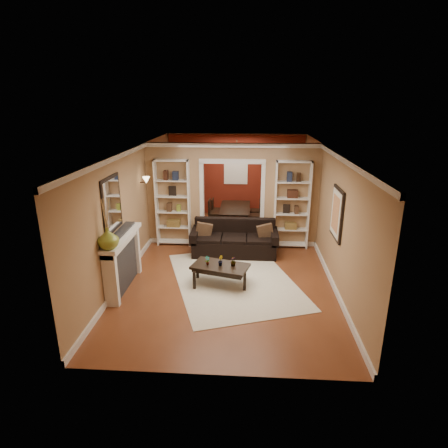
# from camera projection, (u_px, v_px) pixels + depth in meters

# --- Properties ---
(floor) EXTENTS (8.00, 8.00, 0.00)m
(floor) POSITION_uv_depth(u_px,v_px,m) (230.00, 261.00, 9.12)
(floor) COLOR brown
(floor) RESTS_ON ground
(ceiling) EXTENTS (8.00, 8.00, 0.00)m
(ceiling) POSITION_uv_depth(u_px,v_px,m) (230.00, 149.00, 8.27)
(ceiling) COLOR white
(ceiling) RESTS_ON ground
(wall_back) EXTENTS (8.00, 0.00, 8.00)m
(wall_back) POSITION_uv_depth(u_px,v_px,m) (236.00, 175.00, 12.49)
(wall_back) COLOR #A78058
(wall_back) RESTS_ON ground
(wall_front) EXTENTS (8.00, 0.00, 8.00)m
(wall_front) POSITION_uv_depth(u_px,v_px,m) (215.00, 290.00, 4.91)
(wall_front) COLOR #A78058
(wall_front) RESTS_ON ground
(wall_left) EXTENTS (0.00, 8.00, 8.00)m
(wall_left) POSITION_uv_depth(u_px,v_px,m) (135.00, 206.00, 8.84)
(wall_left) COLOR #A78058
(wall_left) RESTS_ON ground
(wall_right) EXTENTS (0.00, 8.00, 8.00)m
(wall_right) POSITION_uv_depth(u_px,v_px,m) (328.00, 209.00, 8.56)
(wall_right) COLOR #A78058
(wall_right) RESTS_ON ground
(partition_wall) EXTENTS (4.50, 0.15, 2.70)m
(partition_wall) POSITION_uv_depth(u_px,v_px,m) (232.00, 195.00, 9.83)
(partition_wall) COLOR #A78058
(partition_wall) RESTS_ON floor
(red_back_panel) EXTENTS (4.44, 0.04, 2.64)m
(red_back_panel) POSITION_uv_depth(u_px,v_px,m) (236.00, 176.00, 12.47)
(red_back_panel) COLOR maroon
(red_back_panel) RESTS_ON floor
(dining_window) EXTENTS (0.78, 0.03, 0.98)m
(dining_window) POSITION_uv_depth(u_px,v_px,m) (236.00, 169.00, 12.36)
(dining_window) COLOR #8CA5CC
(dining_window) RESTS_ON wall_back
(area_rug) EXTENTS (3.36, 3.96, 0.01)m
(area_rug) POSITION_uv_depth(u_px,v_px,m) (234.00, 280.00, 8.16)
(area_rug) COLOR silver
(area_rug) RESTS_ON floor
(sofa) EXTENTS (2.17, 0.94, 0.85)m
(sofa) POSITION_uv_depth(u_px,v_px,m) (234.00, 238.00, 9.41)
(sofa) COLOR black
(sofa) RESTS_ON floor
(pillow_left) EXTENTS (0.41, 0.17, 0.39)m
(pillow_left) POSITION_uv_depth(u_px,v_px,m) (204.00, 231.00, 9.38)
(pillow_left) COLOR brown
(pillow_left) RESTS_ON sofa
(pillow_right) EXTENTS (0.40, 0.17, 0.39)m
(pillow_right) POSITION_uv_depth(u_px,v_px,m) (265.00, 232.00, 9.29)
(pillow_right) COLOR brown
(pillow_right) RESTS_ON sofa
(coffee_table) EXTENTS (1.28, 0.92, 0.44)m
(coffee_table) POSITION_uv_depth(u_px,v_px,m) (220.00, 275.00, 7.90)
(coffee_table) COLOR black
(coffee_table) RESTS_ON floor
(plant_left) EXTENTS (0.12, 0.12, 0.20)m
(plant_left) POSITION_uv_depth(u_px,v_px,m) (207.00, 261.00, 7.82)
(plant_left) COLOR #336626
(plant_left) RESTS_ON coffee_table
(plant_center) EXTENTS (0.11, 0.13, 0.21)m
(plant_center) POSITION_uv_depth(u_px,v_px,m) (220.00, 261.00, 7.80)
(plant_center) COLOR #336626
(plant_center) RESTS_ON coffee_table
(plant_right) EXTENTS (0.13, 0.13, 0.20)m
(plant_right) POSITION_uv_depth(u_px,v_px,m) (233.00, 261.00, 7.78)
(plant_right) COLOR #336626
(plant_right) RESTS_ON coffee_table
(bookshelf_left) EXTENTS (0.90, 0.30, 2.30)m
(bookshelf_left) POSITION_uv_depth(u_px,v_px,m) (173.00, 203.00, 9.83)
(bookshelf_left) COLOR white
(bookshelf_left) RESTS_ON floor
(bookshelf_right) EXTENTS (0.90, 0.30, 2.30)m
(bookshelf_right) POSITION_uv_depth(u_px,v_px,m) (292.00, 205.00, 9.64)
(bookshelf_right) COLOR white
(bookshelf_right) RESTS_ON floor
(fireplace) EXTENTS (0.32, 1.70, 1.16)m
(fireplace) POSITION_uv_depth(u_px,v_px,m) (124.00, 262.00, 7.65)
(fireplace) COLOR white
(fireplace) RESTS_ON floor
(vase) EXTENTS (0.43, 0.43, 0.40)m
(vase) POSITION_uv_depth(u_px,v_px,m) (108.00, 238.00, 6.74)
(vase) COLOR olive
(vase) RESTS_ON fireplace
(mirror) EXTENTS (0.03, 0.95, 1.10)m
(mirror) POSITION_uv_depth(u_px,v_px,m) (112.00, 204.00, 7.27)
(mirror) COLOR silver
(mirror) RESTS_ON wall_left
(wall_sconce) EXTENTS (0.18, 0.18, 0.22)m
(wall_sconce) POSITION_uv_depth(u_px,v_px,m) (144.00, 181.00, 9.20)
(wall_sconce) COLOR #FFE0A5
(wall_sconce) RESTS_ON wall_left
(framed_art) EXTENTS (0.04, 0.85, 1.05)m
(framed_art) POSITION_uv_depth(u_px,v_px,m) (337.00, 213.00, 7.55)
(framed_art) COLOR black
(framed_art) RESTS_ON wall_right
(dining_table) EXTENTS (1.65, 0.92, 0.58)m
(dining_table) POSITION_uv_depth(u_px,v_px,m) (236.00, 216.00, 11.66)
(dining_table) COLOR black
(dining_table) RESTS_ON floor
(dining_chair_nw) EXTENTS (0.58, 0.58, 0.91)m
(dining_chair_nw) POSITION_uv_depth(u_px,v_px,m) (218.00, 213.00, 11.36)
(dining_chair_nw) COLOR black
(dining_chair_nw) RESTS_ON floor
(dining_chair_ne) EXTENTS (0.50, 0.50, 0.81)m
(dining_chair_ne) POSITION_uv_depth(u_px,v_px,m) (254.00, 216.00, 11.31)
(dining_chair_ne) COLOR black
(dining_chair_ne) RESTS_ON floor
(dining_chair_sw) EXTENTS (0.41, 0.41, 0.77)m
(dining_chair_sw) POSITION_uv_depth(u_px,v_px,m) (219.00, 210.00, 11.95)
(dining_chair_sw) COLOR black
(dining_chair_sw) RESTS_ON floor
(dining_chair_se) EXTENTS (0.48, 0.48, 0.77)m
(dining_chair_se) POSITION_uv_depth(u_px,v_px,m) (254.00, 211.00, 11.88)
(dining_chair_se) COLOR black
(dining_chair_se) RESTS_ON floor
(chandelier) EXTENTS (0.50, 0.50, 0.30)m
(chandelier) POSITION_uv_depth(u_px,v_px,m) (235.00, 161.00, 11.04)
(chandelier) COLOR #372519
(chandelier) RESTS_ON ceiling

